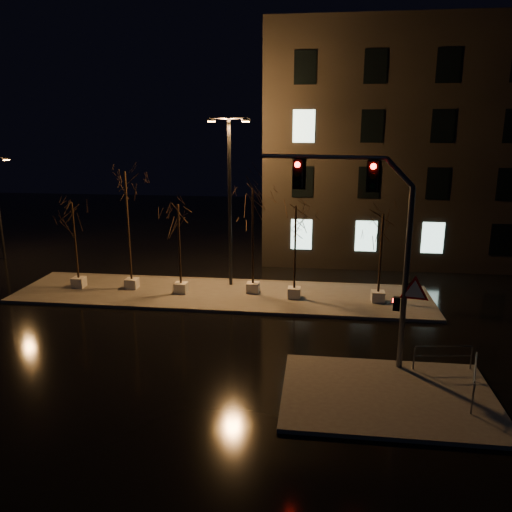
# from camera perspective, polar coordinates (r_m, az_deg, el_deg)

# --- Properties ---
(ground) EXTENTS (90.00, 90.00, 0.00)m
(ground) POSITION_cam_1_polar(r_m,az_deg,el_deg) (21.38, -7.12, -9.73)
(ground) COLOR black
(ground) RESTS_ON ground
(median) EXTENTS (22.00, 5.00, 0.15)m
(median) POSITION_cam_1_polar(r_m,az_deg,el_deg) (26.79, -3.99, -4.39)
(median) COLOR #4F4C46
(median) RESTS_ON ground
(sidewalk_corner) EXTENTS (7.00, 5.00, 0.15)m
(sidewalk_corner) POSITION_cam_1_polar(r_m,az_deg,el_deg) (17.80, 14.81, -15.12)
(sidewalk_corner) COLOR #4F4C46
(sidewalk_corner) RESTS_ON ground
(building) EXTENTS (25.00, 12.00, 15.00)m
(building) POSITION_cam_1_polar(r_m,az_deg,el_deg) (37.96, 21.35, 11.67)
(building) COLOR black
(building) RESTS_ON ground
(tree_0) EXTENTS (1.80, 1.80, 4.85)m
(tree_0) POSITION_cam_1_polar(r_m,az_deg,el_deg) (28.54, -20.16, 3.71)
(tree_0) COLOR beige
(tree_0) RESTS_ON median
(tree_1) EXTENTS (1.80, 1.80, 6.55)m
(tree_1) POSITION_cam_1_polar(r_m,az_deg,el_deg) (27.23, -14.60, 6.41)
(tree_1) COLOR beige
(tree_1) RESTS_ON median
(tree_2) EXTENTS (1.80, 1.80, 4.89)m
(tree_2) POSITION_cam_1_polar(r_m,az_deg,el_deg) (26.13, -8.85, 3.58)
(tree_2) COLOR beige
(tree_2) RESTS_ON median
(tree_3) EXTENTS (1.80, 1.80, 5.72)m
(tree_3) POSITION_cam_1_polar(r_m,az_deg,el_deg) (25.73, -0.37, 5.00)
(tree_3) COLOR beige
(tree_3) RESTS_ON median
(tree_4) EXTENTS (1.80, 1.80, 4.93)m
(tree_4) POSITION_cam_1_polar(r_m,az_deg,el_deg) (25.10, 4.54, 3.33)
(tree_4) COLOR beige
(tree_4) RESTS_ON median
(tree_5) EXTENTS (1.80, 1.80, 4.62)m
(tree_5) POSITION_cam_1_polar(r_m,az_deg,el_deg) (25.23, 14.20, 2.45)
(tree_5) COLOR beige
(tree_5) RESTS_ON median
(traffic_signal_mast) EXTENTS (6.14, 1.43, 7.65)m
(traffic_signal_mast) POSITION_cam_1_polar(r_m,az_deg,el_deg) (18.07, 13.18, 2.76)
(traffic_signal_mast) COLOR #55575C
(traffic_signal_mast) RESTS_ON sidewalk_corner
(streetlight_main) EXTENTS (2.22, 0.98, 9.09)m
(streetlight_main) POSITION_cam_1_polar(r_m,az_deg,el_deg) (27.04, -3.03, 7.38)
(streetlight_main) COLOR black
(streetlight_main) RESTS_ON median
(guard_rail_a) EXTENTS (2.12, 0.33, 0.92)m
(guard_rail_a) POSITION_cam_1_polar(r_m,az_deg,el_deg) (19.66, 20.59, -10.43)
(guard_rail_a) COLOR #55575C
(guard_rail_a) RESTS_ON sidewalk_corner
(guard_rail_b) EXTENTS (0.75, 2.22, 1.10)m
(guard_rail_b) POSITION_cam_1_polar(r_m,az_deg,el_deg) (18.15, 23.70, -12.52)
(guard_rail_b) COLOR #55575C
(guard_rail_b) RESTS_ON sidewalk_corner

